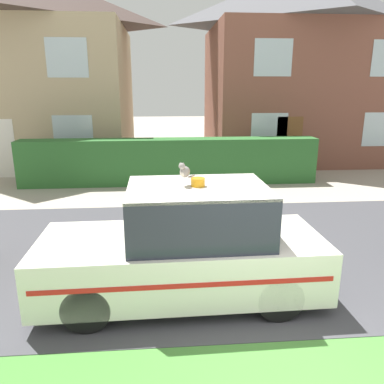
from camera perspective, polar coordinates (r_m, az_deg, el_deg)
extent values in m
cube|color=#424247|center=(7.76, 6.49, -8.51)|extent=(28.00, 5.84, 0.01)
cube|color=#2D662D|center=(12.66, -3.38, 4.67)|extent=(9.89, 0.80, 1.52)
cylinder|color=black|center=(6.65, -13.66, -9.98)|extent=(0.66, 0.21, 0.66)
cylinder|color=black|center=(5.38, -15.81, -16.70)|extent=(0.66, 0.21, 0.66)
cylinder|color=black|center=(6.79, 9.23, -9.19)|extent=(0.66, 0.21, 0.66)
cylinder|color=black|center=(5.55, 13.16, -15.45)|extent=(0.66, 0.21, 0.66)
cube|color=silver|center=(5.82, -1.65, -10.56)|extent=(4.28, 1.74, 0.81)
cube|color=#232833|center=(5.53, 0.88, -3.03)|extent=(2.06, 1.54, 0.78)
cube|color=silver|center=(5.43, 0.89, 0.69)|extent=(2.06, 1.54, 0.04)
cube|color=red|center=(6.55, -2.17, -6.86)|extent=(4.04, 0.08, 0.07)
cube|color=red|center=(5.05, -0.97, -14.13)|extent=(4.04, 0.08, 0.07)
cylinder|color=orange|center=(5.41, 0.90, 1.51)|extent=(0.21, 0.21, 0.12)
ellipsoid|color=gray|center=(5.41, -1.09, 3.08)|extent=(0.21, 0.23, 0.16)
ellipsoid|color=beige|center=(5.36, -1.49, 2.80)|extent=(0.09, 0.08, 0.09)
sphere|color=gray|center=(5.32, -1.55, 3.97)|extent=(0.09, 0.09, 0.09)
cone|color=gray|center=(5.33, -1.79, 4.42)|extent=(0.04, 0.04, 0.04)
cone|color=gray|center=(5.30, -1.31, 4.37)|extent=(0.04, 0.04, 0.04)
cylinder|color=gray|center=(5.45, -0.09, 2.43)|extent=(0.11, 0.14, 0.03)
cube|color=tan|center=(17.76, -22.46, 13.33)|extent=(7.58, 6.30, 5.60)
cube|color=white|center=(15.09, -27.08, 5.88)|extent=(1.00, 0.02, 2.10)
cube|color=silver|center=(14.24, -17.64, 8.48)|extent=(1.40, 0.02, 1.30)
cube|color=silver|center=(14.19, -18.54, 18.84)|extent=(1.40, 0.02, 1.30)
cube|color=brown|center=(18.14, 16.17, 14.03)|extent=(8.03, 5.96, 5.68)
cube|color=brown|center=(15.00, 14.53, 7.04)|extent=(1.00, 0.02, 2.10)
cube|color=silver|center=(14.69, 11.69, 9.17)|extent=(1.40, 0.02, 1.30)
cube|color=silver|center=(16.47, 26.78, 8.51)|extent=(1.40, 0.02, 1.30)
cube|color=silver|center=(14.64, 12.28, 19.38)|extent=(1.40, 0.02, 1.30)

